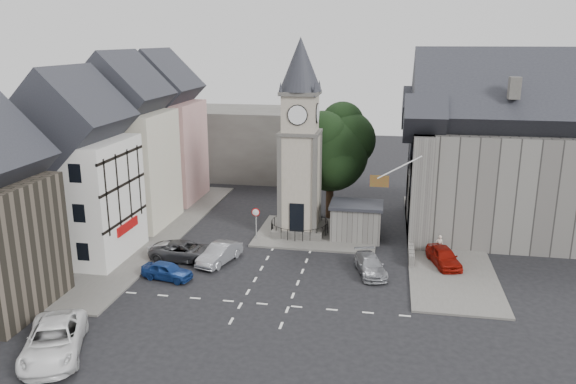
% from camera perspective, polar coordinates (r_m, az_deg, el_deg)
% --- Properties ---
extents(ground, '(120.00, 120.00, 0.00)m').
position_cam_1_polar(ground, '(40.78, -0.63, -7.91)').
color(ground, black).
rests_on(ground, ground).
extents(pavement_west, '(6.00, 30.00, 0.14)m').
position_cam_1_polar(pavement_west, '(49.73, -13.60, -3.91)').
color(pavement_west, '#595651').
rests_on(pavement_west, ground).
extents(pavement_east, '(6.00, 26.00, 0.14)m').
position_cam_1_polar(pavement_east, '(47.80, 15.59, -4.84)').
color(pavement_east, '#595651').
rests_on(pavement_east, ground).
extents(central_island, '(10.00, 8.00, 0.16)m').
position_cam_1_polar(central_island, '(47.89, 2.96, -4.22)').
color(central_island, '#595651').
rests_on(central_island, ground).
extents(road_markings, '(20.00, 8.00, 0.01)m').
position_cam_1_polar(road_markings, '(35.89, -2.33, -11.31)').
color(road_markings, silver).
rests_on(road_markings, ground).
extents(clock_tower, '(4.86, 4.86, 16.25)m').
position_cam_1_polar(clock_tower, '(46.03, 1.24, 5.35)').
color(clock_tower, '#4C4944').
rests_on(clock_tower, ground).
extents(stone_shelter, '(4.30, 3.30, 3.08)m').
position_cam_1_polar(stone_shelter, '(46.66, 6.93, -2.95)').
color(stone_shelter, '#5F5B57').
rests_on(stone_shelter, ground).
extents(town_tree, '(7.20, 7.20, 10.80)m').
position_cam_1_polar(town_tree, '(50.87, 4.36, 4.96)').
color(town_tree, black).
rests_on(town_tree, ground).
extents(warning_sign_post, '(0.70, 0.19, 2.85)m').
position_cam_1_polar(warning_sign_post, '(45.68, -3.29, -2.63)').
color(warning_sign_post, black).
rests_on(warning_sign_post, ground).
extents(terrace_pink, '(8.10, 7.60, 12.80)m').
position_cam_1_polar(terrace_pink, '(58.22, -12.78, 5.55)').
color(terrace_pink, tan).
rests_on(terrace_pink, ground).
extents(terrace_cream, '(8.10, 7.60, 12.80)m').
position_cam_1_polar(terrace_cream, '(51.08, -16.25, 3.98)').
color(terrace_cream, beige).
rests_on(terrace_cream, ground).
extents(terrace_tudor, '(8.10, 7.60, 12.00)m').
position_cam_1_polar(terrace_tudor, '(44.32, -20.74, 1.41)').
color(terrace_tudor, silver).
rests_on(terrace_tudor, ground).
extents(backdrop_west, '(20.00, 10.00, 8.00)m').
position_cam_1_polar(backdrop_west, '(68.63, -6.07, 5.09)').
color(backdrop_west, '#4C4944').
rests_on(backdrop_west, ground).
extents(east_building, '(14.40, 11.40, 12.60)m').
position_cam_1_polar(east_building, '(49.50, 19.95, 2.95)').
color(east_building, '#5F5B57').
rests_on(east_building, ground).
extents(east_boundary_wall, '(0.40, 16.00, 0.90)m').
position_cam_1_polar(east_boundary_wall, '(49.36, 12.19, -3.50)').
color(east_boundary_wall, '#5F5B57').
rests_on(east_boundary_wall, ground).
extents(flagpole, '(3.68, 0.10, 2.74)m').
position_cam_1_polar(flagpole, '(41.79, 11.25, 2.47)').
color(flagpole, white).
rests_on(flagpole, ground).
extents(car_west_blue, '(3.83, 2.09, 1.24)m').
position_cam_1_polar(car_west_blue, '(39.96, -12.19, -7.82)').
color(car_west_blue, navy).
rests_on(car_west_blue, ground).
extents(car_west_silver, '(3.94, 2.27, 1.23)m').
position_cam_1_polar(car_west_silver, '(43.35, -11.68, -5.92)').
color(car_west_silver, '#A2A6AA').
rests_on(car_west_silver, ground).
extents(car_west_grey, '(5.22, 2.48, 1.44)m').
position_cam_1_polar(car_west_grey, '(42.93, -10.42, -5.92)').
color(car_west_grey, '#333336').
rests_on(car_west_grey, ground).
extents(car_island_silver, '(2.66, 4.59, 1.43)m').
position_cam_1_polar(car_island_silver, '(42.06, -6.98, -6.23)').
color(car_island_silver, '#96989E').
rests_on(car_island_silver, ground).
extents(car_island_east, '(2.85, 4.64, 1.26)m').
position_cam_1_polar(car_island_east, '(40.37, 8.36, -7.37)').
color(car_island_east, gray).
rests_on(car_island_east, ground).
extents(car_east_red, '(2.72, 4.42, 1.41)m').
position_cam_1_polar(car_east_red, '(42.78, 15.54, -6.35)').
color(car_east_red, maroon).
rests_on(car_east_red, ground).
extents(van_sw_white, '(4.95, 6.69, 1.69)m').
position_cam_1_polar(van_sw_white, '(32.70, -22.70, -13.76)').
color(van_sw_white, white).
rests_on(van_sw_white, ground).
extents(pedestrian, '(0.62, 0.44, 1.62)m').
position_cam_1_polar(pedestrian, '(44.68, 15.10, -5.23)').
color(pedestrian, beige).
rests_on(pedestrian, ground).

